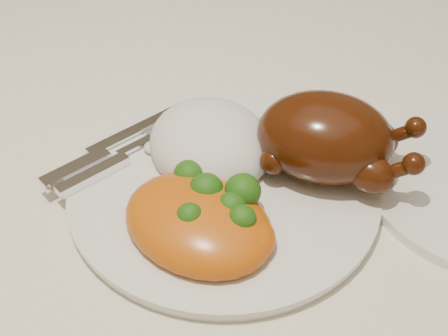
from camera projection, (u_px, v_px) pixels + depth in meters
The scene contains 7 objects.
dining_table at pixel (179, 168), 0.76m from camera, with size 1.60×0.90×0.76m.
tablecloth at pixel (176, 120), 0.71m from camera, with size 1.73×1.03×0.18m.
dinner_plate at pixel (224, 189), 0.58m from camera, with size 0.28×0.28×0.01m, color silver.
roast_chicken at pixel (329, 138), 0.56m from camera, with size 0.17×0.14×0.08m.
rice_mound at pixel (210, 144), 0.60m from camera, with size 0.16×0.16×0.07m.
mac_and_cheese at pixel (206, 221), 0.52m from camera, with size 0.14×0.11×0.06m.
cutlery at pixel (103, 159), 0.59m from camera, with size 0.05×0.17×0.01m.
Camera 1 is at (0.40, -0.40, 1.18)m, focal length 50.00 mm.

